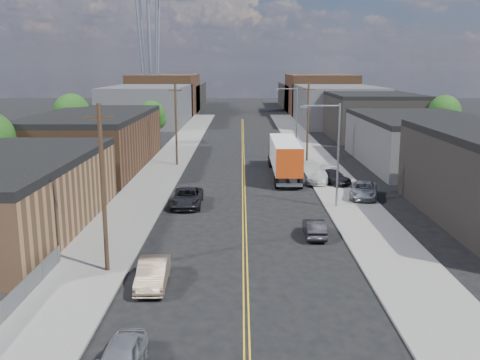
{
  "coord_description": "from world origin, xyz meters",
  "views": [
    {
      "loc": [
        -0.24,
        -19.91,
        11.98
      ],
      "look_at": [
        -0.36,
        24.73,
        2.5
      ],
      "focal_mm": 40.0,
      "sensor_mm": 36.0,
      "label": 1
    }
  ],
  "objects_px": {
    "semi_truck": "(284,154)",
    "car_right_lot_a": "(363,190)",
    "car_left_a": "(121,359)",
    "car_right_lot_c": "(333,176)",
    "car_right_oncoming": "(314,228)",
    "car_left_b": "(153,273)",
    "car_left_c": "(187,198)",
    "car_right_lot_b": "(322,176)"
  },
  "relations": [
    {
      "from": "car_left_a",
      "to": "car_right_lot_a",
      "type": "height_order",
      "value": "car_right_lot_a"
    },
    {
      "from": "car_left_a",
      "to": "car_right_oncoming",
      "type": "distance_m",
      "value": 20.27
    },
    {
      "from": "semi_truck",
      "to": "car_right_lot_c",
      "type": "height_order",
      "value": "semi_truck"
    },
    {
      "from": "car_right_lot_c",
      "to": "car_right_oncoming",
      "type": "bearing_deg",
      "value": -132.76
    },
    {
      "from": "car_left_a",
      "to": "car_right_lot_a",
      "type": "bearing_deg",
      "value": 63.16
    },
    {
      "from": "semi_truck",
      "to": "car_right_lot_a",
      "type": "bearing_deg",
      "value": -59.81
    },
    {
      "from": "car_right_oncoming",
      "to": "car_right_lot_a",
      "type": "height_order",
      "value": "car_right_lot_a"
    },
    {
      "from": "car_left_a",
      "to": "car_left_b",
      "type": "height_order",
      "value": "car_left_b"
    },
    {
      "from": "semi_truck",
      "to": "car_right_lot_a",
      "type": "distance_m",
      "value": 13.09
    },
    {
      "from": "car_right_oncoming",
      "to": "car_left_b",
      "type": "bearing_deg",
      "value": 41.78
    },
    {
      "from": "car_left_a",
      "to": "car_right_lot_b",
      "type": "distance_m",
      "value": 37.8
    },
    {
      "from": "semi_truck",
      "to": "car_right_lot_b",
      "type": "xyz_separation_m",
      "value": [
        3.7,
        -4.63,
        -1.5
      ]
    },
    {
      "from": "car_left_a",
      "to": "car_left_b",
      "type": "distance_m",
      "value": 8.79
    },
    {
      "from": "car_right_oncoming",
      "to": "car_right_lot_b",
      "type": "distance_m",
      "value": 18.08
    },
    {
      "from": "car_left_c",
      "to": "car_left_a",
      "type": "bearing_deg",
      "value": -90.31
    },
    {
      "from": "car_right_oncoming",
      "to": "car_right_lot_c",
      "type": "bearing_deg",
      "value": -102.87
    },
    {
      "from": "car_left_b",
      "to": "car_right_oncoming",
      "type": "height_order",
      "value": "car_left_b"
    },
    {
      "from": "car_left_b",
      "to": "car_left_a",
      "type": "bearing_deg",
      "value": -91.14
    },
    {
      "from": "car_left_a",
      "to": "car_right_lot_b",
      "type": "height_order",
      "value": "car_right_lot_b"
    },
    {
      "from": "car_left_b",
      "to": "semi_truck",
      "type": "bearing_deg",
      "value": 70.63
    },
    {
      "from": "car_left_b",
      "to": "car_right_lot_a",
      "type": "relative_size",
      "value": 0.87
    },
    {
      "from": "car_right_lot_b",
      "to": "car_left_a",
      "type": "bearing_deg",
      "value": -83.99
    },
    {
      "from": "car_right_oncoming",
      "to": "car_right_lot_c",
      "type": "height_order",
      "value": "car_right_lot_c"
    },
    {
      "from": "car_right_lot_a",
      "to": "car_right_oncoming",
      "type": "bearing_deg",
      "value": -104.48
    },
    {
      "from": "car_right_lot_c",
      "to": "car_left_a",
      "type": "bearing_deg",
      "value": -141.27
    },
    {
      "from": "car_right_lot_c",
      "to": "car_right_lot_b",
      "type": "bearing_deg",
      "value": 117.67
    },
    {
      "from": "car_left_a",
      "to": "car_left_c",
      "type": "relative_size",
      "value": 0.73
    },
    {
      "from": "car_left_b",
      "to": "car_right_lot_b",
      "type": "relative_size",
      "value": 0.91
    },
    {
      "from": "car_right_oncoming",
      "to": "car_right_lot_a",
      "type": "distance_m",
      "value": 12.67
    },
    {
      "from": "semi_truck",
      "to": "car_left_a",
      "type": "height_order",
      "value": "semi_truck"
    },
    {
      "from": "semi_truck",
      "to": "car_left_a",
      "type": "distance_m",
      "value": 41.2
    },
    {
      "from": "car_left_b",
      "to": "car_right_oncoming",
      "type": "bearing_deg",
      "value": 38.82
    },
    {
      "from": "car_left_a",
      "to": "car_right_lot_a",
      "type": "distance_m",
      "value": 32.94
    },
    {
      "from": "car_left_c",
      "to": "car_right_lot_b",
      "type": "height_order",
      "value": "car_right_lot_b"
    },
    {
      "from": "semi_truck",
      "to": "car_right_oncoming",
      "type": "bearing_deg",
      "value": -88.52
    },
    {
      "from": "semi_truck",
      "to": "car_left_a",
      "type": "bearing_deg",
      "value": -103.14
    },
    {
      "from": "car_left_c",
      "to": "car_right_lot_b",
      "type": "relative_size",
      "value": 1.13
    },
    {
      "from": "car_left_a",
      "to": "car_right_lot_c",
      "type": "xyz_separation_m",
      "value": [
        14.16,
        34.79,
        0.22
      ]
    },
    {
      "from": "car_right_lot_a",
      "to": "car_left_b",
      "type": "bearing_deg",
      "value": -115.16
    },
    {
      "from": "car_left_b",
      "to": "car_left_c",
      "type": "xyz_separation_m",
      "value": [
        0.16,
        17.44,
        0.03
      ]
    },
    {
      "from": "car_left_b",
      "to": "car_left_c",
      "type": "height_order",
      "value": "car_left_c"
    },
    {
      "from": "car_left_c",
      "to": "car_right_lot_b",
      "type": "distance_m",
      "value": 16.08
    }
  ]
}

